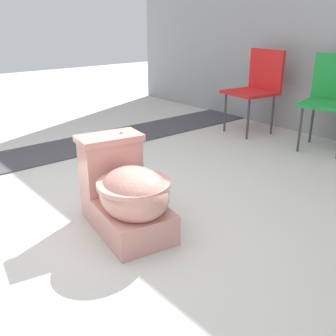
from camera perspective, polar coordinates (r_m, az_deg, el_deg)
ground_plane at (r=2.34m, az=-13.95°, el=-8.66°), size 14.00×14.00×0.00m
gravel_strip at (r=3.68m, az=-16.56°, el=2.31°), size 0.56×8.00×0.01m
toilet at (r=2.19m, az=-6.02°, el=-3.77°), size 0.68×0.47×0.52m
folding_chair_left at (r=4.19m, az=12.92°, el=11.99°), size 0.49×0.49×0.83m
folding_chair_middle at (r=3.83m, az=22.88°, el=10.08°), size 0.54×0.54×0.83m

